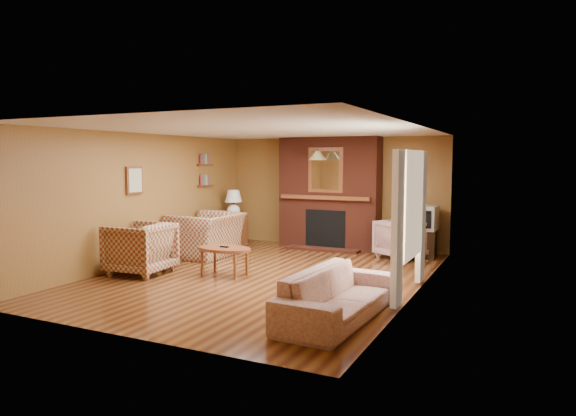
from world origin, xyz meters
The scene contains 20 objects.
floor centered at (0.00, 0.00, 0.00)m, with size 6.50×6.50×0.00m, color #441D0E.
ceiling centered at (0.00, 0.00, 2.40)m, with size 6.50×6.50×0.00m, color silver.
wall_back centered at (0.00, 3.25, 1.20)m, with size 6.50×6.50×0.00m, color brown.
wall_front centered at (0.00, -3.25, 1.20)m, with size 6.50×6.50×0.00m, color brown.
wall_left centered at (-2.50, 0.00, 1.20)m, with size 6.50×6.50×0.00m, color brown.
wall_right centered at (2.50, 0.00, 1.20)m, with size 6.50×6.50×0.00m, color brown.
fireplace centered at (0.00, 2.98, 1.18)m, with size 2.20×0.82×2.40m.
window_right centered at (2.45, -0.20, 1.13)m, with size 0.10×1.85×2.00m.
bookshelf centered at (-2.44, 1.90, 1.67)m, with size 0.09×0.55×0.71m.
botanical_print centered at (-2.47, -0.30, 1.55)m, with size 0.05×0.40×0.50m.
pendant_light centered at (0.00, 2.30, 2.00)m, with size 0.36×0.36×0.48m.
plaid_loveseat centered at (-1.85, 1.02, 0.43)m, with size 1.31×1.15×0.85m, color maroon.
plaid_armchair centered at (-1.95, -0.78, 0.43)m, with size 0.93×0.95×0.87m, color maroon.
floral_sofa centered at (1.90, -1.66, 0.30)m, with size 2.05×0.80×0.60m, color #C0AF94.
floral_armchair centered at (1.70, 2.50, 0.38)m, with size 0.80×0.82×0.75m, color #C0AF94.
coffee_table centered at (-0.59, -0.30, 0.42)m, with size 0.95×0.59×0.50m.
side_table centered at (-2.10, 2.45, 0.30)m, with size 0.46×0.46×0.61m, color brown.
table_lamp centered at (-2.10, 2.45, 0.96)m, with size 0.38×0.38×0.63m.
tv_stand centered at (2.05, 2.80, 0.27)m, with size 0.49×0.45×0.54m, color black.
crt_tv centered at (2.05, 2.79, 0.78)m, with size 0.54×0.54×0.48m.
Camera 1 is at (3.98, -7.38, 1.92)m, focal length 32.00 mm.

